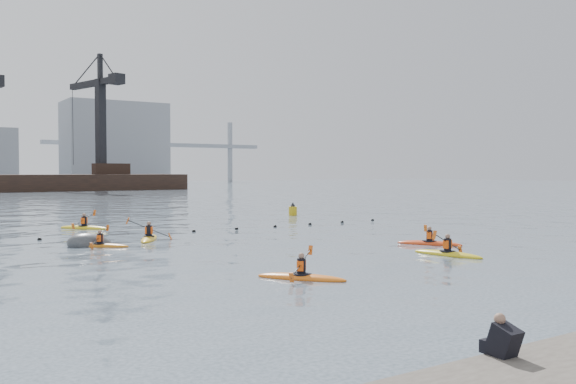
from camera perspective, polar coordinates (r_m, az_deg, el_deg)
name	(u,v)px	position (r m, az deg, el deg)	size (l,w,h in m)	color
ground	(461,295)	(19.75, 15.91, -9.24)	(400.00, 400.00, 0.00)	#374650
float_line	(170,232)	(38.19, -11.02, -3.74)	(33.24, 0.73, 0.24)	black
kayaker_0	(301,276)	(21.65, 1.26, -7.90)	(2.54, 3.02, 1.20)	orange
kayaker_1	(448,253)	(28.51, 14.70, -5.55)	(2.38, 3.53, 1.33)	yellow
kayaker_2	(100,245)	(32.09, -17.19, -4.76)	(2.72, 2.38, 1.13)	orange
kayaker_3	(149,238)	(34.65, -12.88, -4.20)	(2.33, 3.53, 1.39)	yellow
kayaker_4	(429,243)	(32.42, 13.09, -4.64)	(2.41, 3.17, 1.25)	red
kayaker_5	(84,227)	(42.37, -18.53, -3.13)	(2.91, 3.25, 1.30)	yellow
mooring_buoy	(91,245)	(32.82, -17.97, -4.78)	(2.48, 1.46, 1.24)	#404446
nav_buoy	(293,211)	(52.08, 0.46, -1.78)	(0.70, 0.70, 1.28)	#BA9C12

